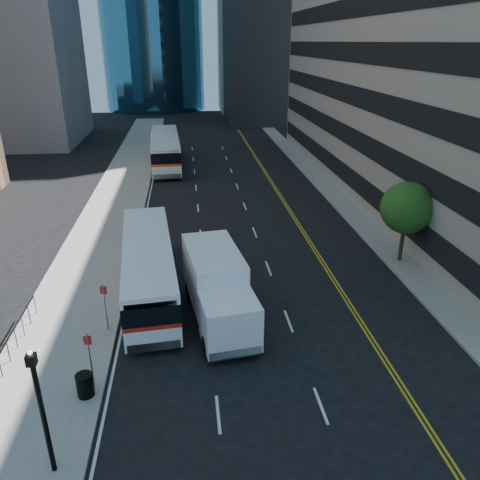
{
  "coord_description": "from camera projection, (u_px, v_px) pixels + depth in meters",
  "views": [
    {
      "loc": [
        -4.24,
        -17.73,
        13.05
      ],
      "look_at": [
        -1.5,
        6.16,
        2.8
      ],
      "focal_mm": 35.0,
      "sensor_mm": 36.0,
      "label": 1
    }
  ],
  "objects": [
    {
      "name": "sidewalk_east",
      "position": [
        325.0,
        186.0,
        45.53
      ],
      "size": [
        2.0,
        90.0,
        0.15
      ],
      "primitive_type": "cube",
      "color": "gray",
      "rests_on": "ground"
    },
    {
      "name": "bus_rear",
      "position": [
        165.0,
        149.0,
        52.19
      ],
      "size": [
        3.6,
        13.73,
        3.51
      ],
      "rotation": [
        0.0,
        0.0,
        0.05
      ],
      "color": "white",
      "rests_on": "ground"
    },
    {
      "name": "bus_front",
      "position": [
        149.0,
        267.0,
        25.61
      ],
      "size": [
        3.63,
        12.0,
        3.05
      ],
      "rotation": [
        0.0,
        0.0,
        0.09
      ],
      "color": "white",
      "rests_on": "ground"
    },
    {
      "name": "sidewalk_west",
      "position": [
        121.0,
        192.0,
        43.48
      ],
      "size": [
        5.0,
        90.0,
        0.15
      ],
      "primitive_type": "cube",
      "color": "gray",
      "rests_on": "ground"
    },
    {
      "name": "lamp_post",
      "position": [
        42.0,
        408.0,
        14.27
      ],
      "size": [
        0.28,
        0.28,
        4.56
      ],
      "color": "black",
      "rests_on": "sidewalk_west"
    },
    {
      "name": "ground",
      "position": [
        287.0,
        345.0,
        21.77
      ],
      "size": [
        160.0,
        160.0,
        0.0
      ],
      "primitive_type": "plane",
      "color": "black",
      "rests_on": "ground"
    },
    {
      "name": "box_truck",
      "position": [
        218.0,
        288.0,
        23.06
      ],
      "size": [
        3.44,
        7.5,
        3.46
      ],
      "rotation": [
        0.0,
        0.0,
        0.14
      ],
      "color": "white",
      "rests_on": "ground"
    },
    {
      "name": "trash_can",
      "position": [
        85.0,
        385.0,
        18.3
      ],
      "size": [
        0.77,
        0.77,
        0.98
      ],
      "primitive_type": "cylinder",
      "rotation": [
        0.0,
        0.0,
        -0.2
      ],
      "color": "black",
      "rests_on": "sidewalk_west"
    },
    {
      "name": "street_tree",
      "position": [
        407.0,
        208.0,
        28.6
      ],
      "size": [
        3.2,
        3.2,
        5.1
      ],
      "color": "#332114",
      "rests_on": "sidewalk_east"
    }
  ]
}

